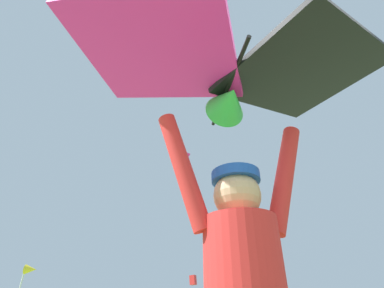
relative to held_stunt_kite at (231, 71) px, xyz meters
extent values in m
cylinder|color=red|center=(-0.01, 0.09, -1.14)|extent=(0.36, 0.36, 0.56)
sphere|color=tan|center=(-0.01, 0.09, -0.74)|extent=(0.23, 0.23, 0.23)
cylinder|color=#1E47AD|center=(-0.01, 0.09, -0.65)|extent=(0.26, 0.26, 0.05)
cylinder|color=red|center=(0.26, 0.11, -0.62)|extent=(0.28, 0.11, 0.62)
cylinder|color=red|center=(-0.27, 0.07, -0.62)|extent=(0.28, 0.11, 0.62)
cylinder|color=black|center=(-0.01, 0.09, -0.05)|extent=(0.08, 0.77, 0.02)
cube|color=black|center=(0.46, 0.01, 0.04)|extent=(1.16, 1.11, 0.22)
cube|color=#DB2393|center=(-0.45, -0.06, 0.04)|extent=(1.11, 1.03, 0.22)
cone|color=green|center=(-0.01, 0.09, -0.15)|extent=(0.25, 0.22, 0.24)
cube|color=red|center=(3.01, 31.09, 2.04)|extent=(0.83, 0.80, 0.94)
pyramid|color=#DB2393|center=(1.23, 19.20, 10.13)|extent=(0.71, 0.70, 0.25)
pyramid|color=#19B2AD|center=(-2.13, 14.97, 15.80)|extent=(0.89, 0.90, 0.24)
cone|color=yellow|center=(-3.73, 7.25, -0.18)|extent=(0.28, 0.24, 0.24)
camera|label=1|loc=(-0.36, -1.20, -1.25)|focal=26.81mm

